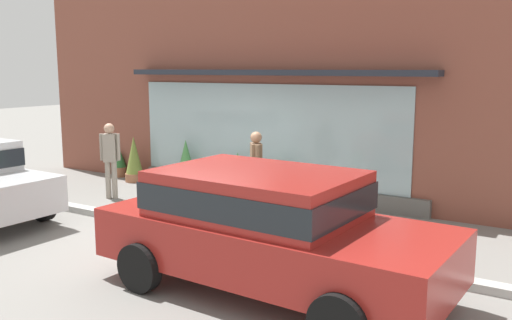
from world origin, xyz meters
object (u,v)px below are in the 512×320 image
fire_hydrant (270,204)px  potted_plant_corner_tall (279,184)px  potted_plant_window_right (238,175)px  parked_car_red (266,224)px  potted_plant_window_center (120,163)px  potted_plant_trailing_edge (186,165)px  pedestrian_with_handbag (256,167)px  potted_plant_near_hydrant (134,160)px  pedestrian_passerby (110,155)px

fire_hydrant → potted_plant_corner_tall: bearing=114.6°
potted_plant_window_right → fire_hydrant: bearing=-43.8°
parked_car_red → potted_plant_window_center: parked_car_red is taller
parked_car_red → potted_plant_trailing_edge: bearing=140.4°
potted_plant_window_center → pedestrian_with_handbag: bearing=-16.1°
potted_plant_trailing_edge → potted_plant_near_hydrant: 1.59m
potted_plant_trailing_edge → potted_plant_corner_tall: (2.61, -0.08, -0.17)m
fire_hydrant → pedestrian_passerby: 4.17m
pedestrian_passerby → potted_plant_window_right: bearing=-173.4°
potted_plant_window_right → potted_plant_near_hydrant: potted_plant_near_hydrant is taller
fire_hydrant → potted_plant_corner_tall: (-0.83, 1.81, -0.05)m
parked_car_red → potted_plant_window_right: 5.46m
potted_plant_trailing_edge → potted_plant_window_center: size_ratio=1.54×
parked_car_red → potted_plant_window_right: bearing=130.0°
potted_plant_window_right → potted_plant_trailing_edge: bearing=177.8°
potted_plant_near_hydrant → potted_plant_window_center: potted_plant_near_hydrant is taller
potted_plant_near_hydrant → potted_plant_window_center: size_ratio=1.52×
pedestrian_passerby → potted_plant_near_hydrant: size_ratio=1.45×
potted_plant_near_hydrant → potted_plant_window_center: 0.87m
potted_plant_trailing_edge → potted_plant_near_hydrant: (-1.58, -0.12, 0.00)m
potted_plant_trailing_edge → potted_plant_window_right: 1.54m
potted_plant_near_hydrant → potted_plant_window_right: bearing=1.1°
potted_plant_near_hydrant → parked_car_red: bearing=-33.6°
pedestrian_with_handbag → potted_plant_window_right: bearing=-173.8°
fire_hydrant → pedestrian_passerby: bearing=178.3°
potted_plant_corner_tall → potted_plant_trailing_edge: bearing=178.3°
fire_hydrant → potted_plant_window_center: fire_hydrant is taller
pedestrian_with_handbag → parked_car_red: bearing=-5.2°
pedestrian_with_handbag → pedestrian_passerby: (-3.50, -0.42, 0.00)m
potted_plant_window_center → potted_plant_corner_tall: bearing=-2.8°
pedestrian_passerby → potted_plant_window_right: size_ratio=1.69×
fire_hydrant → potted_plant_near_hydrant: bearing=160.6°
pedestrian_passerby → potted_plant_corner_tall: pedestrian_passerby is taller
fire_hydrant → potted_plant_window_right: 2.64m
potted_plant_trailing_edge → potted_plant_window_right: size_ratio=1.18×
fire_hydrant → parked_car_red: parked_car_red is taller
potted_plant_window_center → potted_plant_near_hydrant: bearing=-19.6°
fire_hydrant → pedestrian_with_handbag: 1.00m
parked_car_red → potted_plant_trailing_edge: size_ratio=3.96×
parked_car_red → potted_plant_window_right: size_ratio=4.69×
pedestrian_passerby → potted_plant_window_right: (2.23, 1.70, -0.50)m
potted_plant_trailing_edge → potted_plant_near_hydrant: size_ratio=1.01×
potted_plant_window_right → potted_plant_corner_tall: size_ratio=1.37×
potted_plant_window_right → potted_plant_corner_tall: (1.08, -0.02, -0.09)m
pedestrian_passerby → fire_hydrant: bearing=147.5°
pedestrian_passerby → potted_plant_window_right: pedestrian_passerby is taller
parked_car_red → potted_plant_corner_tall: size_ratio=6.44×
parked_car_red → potted_plant_near_hydrant: bearing=149.0°
pedestrian_with_handbag → potted_plant_corner_tall: 1.40m
pedestrian_with_handbag → potted_plant_window_right: pedestrian_with_handbag is taller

